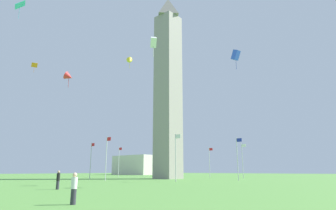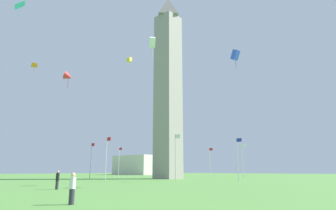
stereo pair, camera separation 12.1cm
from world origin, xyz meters
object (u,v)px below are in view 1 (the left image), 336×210
flagpole_n (238,157)px  kite_yellow_delta (130,61)px  flagpole_s (119,161)px  kite_blue_box (236,55)px  obelisk_monument (168,82)px  flagpole_nw (176,155)px  flagpole_w (106,156)px  flagpole_e (210,161)px  flagpole_se (164,161)px  flagpole_sw (91,159)px  kite_orange_diamond (34,65)px  distant_building (142,165)px  flagpole_ne (243,159)px  kite_red_delta (69,77)px  person_black_shirt (58,180)px  person_white_shirt (74,189)px  kite_cyan_diamond (20,5)px  kite_white_box (153,42)px

flagpole_n → kite_yellow_delta: kite_yellow_delta is taller
flagpole_s → kite_blue_box: bearing=-22.6°
obelisk_monument → kite_blue_box: 32.59m
flagpole_s → flagpole_nw: same height
flagpole_w → kite_yellow_delta: kite_yellow_delta is taller
flagpole_e → flagpole_w: bearing=-90.0°
flagpole_se → kite_yellow_delta: bearing=-59.5°
flagpole_sw → kite_orange_diamond: (3.94, -15.66, 15.82)m
flagpole_se → flagpole_sw: same height
flagpole_sw → flagpole_nw: bearing=-0.0°
kite_blue_box → flagpole_se: bearing=142.1°
distant_building → flagpole_nw: bearing=-40.3°
obelisk_monument → flagpole_ne: bearing=44.8°
flagpole_e → flagpole_n: bearing=-45.0°
flagpole_e → kite_red_delta: 51.01m
flagpole_ne → flagpole_sw: same height
kite_blue_box → flagpole_s: bearing=157.4°
person_black_shirt → flagpole_ne: bearing=-41.3°
flagpole_e → person_white_shirt: size_ratio=4.66×
distant_building → flagpole_n: bearing=-31.4°
flagpole_s → kite_cyan_diamond: kite_cyan_diamond is taller
person_black_shirt → kite_cyan_diamond: bearing=47.3°
flagpole_s → kite_red_delta: (29.23, -32.09, 8.06)m
kite_red_delta → flagpole_e: bearing=104.4°
flagpole_ne → kite_cyan_diamond: 51.54m
flagpole_w → person_white_shirt: bearing=-39.9°
flagpole_nw → kite_yellow_delta: (-7.18, -4.27, 16.93)m
kite_cyan_diamond → flagpole_e: bearing=92.4°
flagpole_e → kite_orange_diamond: 47.56m
obelisk_monument → flagpole_s: obelisk_monument is taller
flagpole_ne → kite_blue_box: (14.61, -29.76, 11.41)m
flagpole_n → kite_red_delta: bearing=-97.4°
person_white_shirt → kite_blue_box: kite_blue_box is taller
flagpole_ne → kite_red_delta: bearing=-89.0°
flagpole_e → kite_white_box: size_ratio=4.98×
kite_blue_box → flagpole_e: bearing=127.3°
flagpole_ne → kite_orange_diamond: (-19.67, -39.27, 15.82)m
flagpole_s → kite_orange_diamond: 32.90m
flagpole_s → person_black_shirt: flagpole_s is taller
kite_orange_diamond → distant_building: size_ratio=0.08×
flagpole_nw → kite_red_delta: 21.84m
flagpole_e → kite_yellow_delta: (4.62, -32.77, 16.93)m
flagpole_nw → kite_orange_diamond: (-19.67, -15.66, 15.82)m
flagpole_ne → flagpole_sw: bearing=-135.0°
flagpole_n → flagpole_nw: size_ratio=1.00×
person_white_shirt → kite_red_delta: size_ratio=0.87×
person_black_shirt → kite_yellow_delta: kite_yellow_delta is taller
kite_white_box → kite_red_delta: 15.97m
flagpole_ne → flagpole_s: size_ratio=1.00×
flagpole_s → kite_white_box: (44.95, -34.51, 6.62)m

